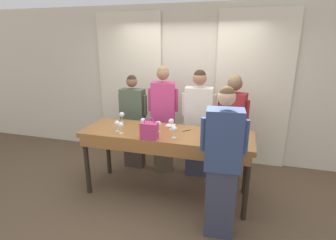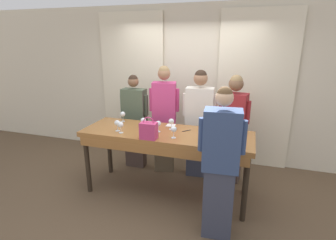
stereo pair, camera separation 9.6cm
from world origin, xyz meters
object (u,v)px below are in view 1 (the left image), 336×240
wine_glass_center_mid (117,124)px  wine_glass_front_left (143,121)px  guest_striped_shirt (232,127)px  wine_glass_center_left (230,138)px  wine_bottle (205,134)px  wine_glass_back_left (158,124)px  guest_olive_jacket (133,121)px  host_pouring (222,164)px  wine_glass_back_right (122,115)px  guest_pink_top (163,119)px  tasting_bar (166,139)px  wine_glass_center_right (174,130)px  handbag (149,131)px  wine_glass_back_mid (171,122)px  guest_cream_sweater (198,123)px  wine_glass_front_mid (210,125)px  wine_glass_front_right (121,125)px

wine_glass_center_mid → wine_glass_front_left: bearing=35.7°
wine_glass_center_mid → guest_striped_shirt: bearing=29.2°
wine_glass_front_left → wine_glass_center_left: bearing=-15.6°
wine_bottle → wine_glass_back_left: 0.72m
wine_glass_center_mid → wine_glass_back_left: same height
wine_glass_center_mid → guest_olive_jacket: size_ratio=0.10×
guest_striped_shirt → host_pouring: size_ratio=0.97×
wine_glass_back_right → guest_pink_top: guest_pink_top is taller
tasting_bar → guest_pink_top: (-0.26, 0.70, 0.07)m
wine_glass_center_right → guest_pink_top: size_ratio=0.09×
tasting_bar → wine_glass_back_right: (-0.80, 0.28, 0.21)m
handbag → wine_glass_center_mid: handbag is taller
handbag → guest_pink_top: size_ratio=0.16×
wine_glass_center_right → wine_glass_back_right: same height
wine_glass_back_right → wine_glass_back_mid: bearing=-9.3°
wine_glass_back_left → guest_olive_jacket: guest_olive_jacket is taller
wine_glass_front_left → guest_cream_sweater: (0.70, 0.63, -0.17)m
wine_glass_front_left → guest_pink_top: guest_pink_top is taller
wine_glass_center_left → wine_glass_center_right: 0.72m
guest_pink_top → guest_striped_shirt: 1.12m
handbag → wine_glass_center_mid: (-0.53, 0.15, -0.00)m
wine_glass_back_left → wine_glass_back_mid: size_ratio=1.00×
wine_glass_back_right → guest_striped_shirt: (1.66, 0.42, -0.18)m
tasting_bar → wine_glass_front_mid: 0.64m
wine_glass_back_left → wine_bottle: bearing=-19.3°
wine_glass_back_right → guest_pink_top: size_ratio=0.09×
wine_bottle → wine_glass_front_mid: bearing=88.8°
wine_glass_center_right → guest_striped_shirt: bearing=51.5°
wine_glass_front_mid → wine_glass_front_right: (-1.17, -0.37, 0.00)m
wine_glass_front_left → wine_glass_center_mid: bearing=-144.3°
wine_glass_center_left → guest_striped_shirt: guest_striped_shirt is taller
wine_glass_back_right → guest_olive_jacket: (0.00, 0.42, -0.23)m
guest_striped_shirt → host_pouring: host_pouring is taller
wine_glass_front_mid → guest_striped_shirt: (0.28, 0.54, -0.18)m
wine_glass_center_left → host_pouring: host_pouring is taller
wine_bottle → guest_pink_top: size_ratio=0.19×
handbag → wine_bottle: bearing=3.9°
guest_olive_jacket → host_pouring: size_ratio=0.94×
guest_pink_top → wine_glass_back_mid: bearing=-62.5°
wine_glass_front_right → wine_glass_center_left: 1.46m
wine_glass_front_left → guest_striped_shirt: (1.23, 0.63, -0.18)m
wine_glass_center_mid → wine_glass_back_mid: same height
wine_glass_front_right → wine_glass_center_mid: size_ratio=1.00×
wine_glass_back_mid → host_pouring: bearing=-44.7°
wine_glass_back_mid → wine_glass_center_left: bearing=-26.6°
wine_glass_back_left → guest_pink_top: guest_pink_top is taller
tasting_bar → wine_glass_front_left: bearing=169.1°
wine_glass_center_left → guest_cream_sweater: 1.14m
wine_glass_center_right → wine_glass_back_mid: size_ratio=1.00×
wine_glass_center_mid → guest_cream_sweater: bearing=40.5°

